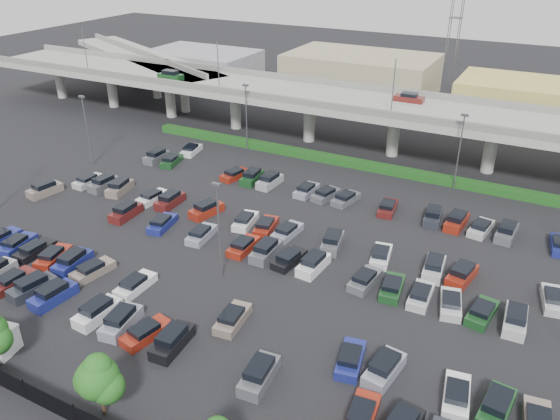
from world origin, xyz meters
name	(u,v)px	position (x,y,z in m)	size (l,w,h in m)	color
ground	(261,241)	(0.00, 0.00, 0.00)	(280.00, 280.00, 0.00)	black
overpass	(362,106)	(-0.25, 31.99, 6.97)	(150.00, 13.00, 15.80)	gray
on_ramp	(143,60)	(-52.10, 43.05, 6.86)	(50.93, 30.13, 8.80)	gray
hedge	(344,161)	(0.00, 25.00, 0.55)	(66.00, 1.60, 1.10)	#113C14
fence	(64,410)	(-0.05, -28.00, 0.90)	(70.00, 0.10, 2.00)	black
tree_row	(82,372)	(0.70, -26.53, 3.52)	(65.07, 3.66, 5.94)	#332316
parked_cars	(247,253)	(0.40, -3.79, 0.63)	(62.97, 41.67, 1.67)	silver
light_poles	(237,176)	(-4.13, 2.00, 6.24)	(66.90, 48.38, 10.30)	#535358
distant_buildings	(479,92)	(12.38, 61.81, 3.74)	(138.00, 24.00, 9.00)	gray
comm_tower	(456,14)	(4.00, 74.00, 15.61)	(2.40, 2.40, 30.00)	#535358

